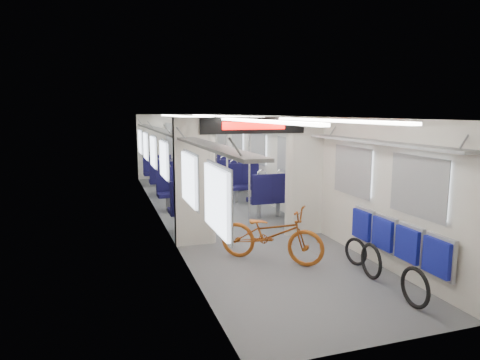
{
  "coord_description": "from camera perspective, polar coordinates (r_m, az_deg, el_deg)",
  "views": [
    {
      "loc": [
        -2.64,
        -9.46,
        2.4
      ],
      "look_at": [
        -0.14,
        -1.73,
        1.1
      ],
      "focal_mm": 32.0,
      "sensor_mm": 36.0,
      "label": 1
    }
  ],
  "objects": [
    {
      "name": "carriage",
      "position": [
        9.61,
        -1.91,
        3.74
      ],
      "size": [
        12.0,
        12.02,
        2.31
      ],
      "color": "#515456",
      "rests_on": "ground"
    },
    {
      "name": "bicycle",
      "position": [
        6.93,
        4.17,
        -7.19
      ],
      "size": [
        1.72,
        1.58,
        0.91
      ],
      "primitive_type": "imported",
      "rotation": [
        0.0,
        0.0,
        0.87
      ],
      "color": "#A04E17",
      "rests_on": "ground"
    },
    {
      "name": "flip_bench",
      "position": [
        6.64,
        20.12,
        -7.36
      ],
      "size": [
        0.12,
        2.13,
        0.55
      ],
      "color": "gray",
      "rests_on": "carriage"
    },
    {
      "name": "bike_hoop_a",
      "position": [
        5.84,
        22.29,
        -13.35
      ],
      "size": [
        0.06,
        0.52,
        0.52
      ],
      "primitive_type": "torus",
      "rotation": [
        1.57,
        0.0,
        1.55
      ],
      "color": "black",
      "rests_on": "ground"
    },
    {
      "name": "bike_hoop_b",
      "position": [
        6.58,
        17.07,
        -10.49
      ],
      "size": [
        0.08,
        0.53,
        0.53
      ],
      "primitive_type": "torus",
      "rotation": [
        1.57,
        0.0,
        1.51
      ],
      "color": "black",
      "rests_on": "ground"
    },
    {
      "name": "bike_hoop_c",
      "position": [
        7.06,
        15.17,
        -9.39
      ],
      "size": [
        0.16,
        0.44,
        0.44
      ],
      "primitive_type": "torus",
      "rotation": [
        1.57,
        0.0,
        1.82
      ],
      "color": "black",
      "rests_on": "ground"
    },
    {
      "name": "seat_bay_near_left",
      "position": [
        9.68,
        -7.47,
        -1.83
      ],
      "size": [
        0.96,
        2.31,
        1.17
      ],
      "color": "black",
      "rests_on": "ground"
    },
    {
      "name": "seat_bay_near_right",
      "position": [
        10.59,
        2.07,
        -0.89
      ],
      "size": [
        0.94,
        2.19,
        1.14
      ],
      "color": "black",
      "rests_on": "ground"
    },
    {
      "name": "seat_bay_far_left",
      "position": [
        13.39,
        -10.45,
        1.0
      ],
      "size": [
        0.91,
        2.06,
        1.1
      ],
      "color": "black",
      "rests_on": "ground"
    },
    {
      "name": "seat_bay_far_right",
      "position": [
        13.49,
        -2.4,
        1.28
      ],
      "size": [
        0.94,
        2.21,
        1.14
      ],
      "color": "black",
      "rests_on": "ground"
    },
    {
      "name": "stanchion_near_left",
      "position": [
        8.73,
        -1.72,
        0.88
      ],
      "size": [
        0.04,
        0.04,
        2.3
      ],
      "primitive_type": "cylinder",
      "color": "silver",
      "rests_on": "ground"
    },
    {
      "name": "stanchion_near_right",
      "position": [
        8.93,
        1.25,
        1.07
      ],
      "size": [
        0.04,
        0.04,
        2.3
      ],
      "primitive_type": "cylinder",
      "color": "silver",
      "rests_on": "ground"
    },
    {
      "name": "stanchion_far_left",
      "position": [
        11.63,
        -6.05,
        2.9
      ],
      "size": [
        0.04,
        0.04,
        2.3
      ],
      "primitive_type": "cylinder",
      "color": "silver",
      "rests_on": "ground"
    },
    {
      "name": "stanchion_far_right",
      "position": [
        11.93,
        -3.18,
        3.1
      ],
      "size": [
        0.04,
        0.04,
        2.3
      ],
      "primitive_type": "cylinder",
      "color": "silver",
      "rests_on": "ground"
    }
  ]
}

